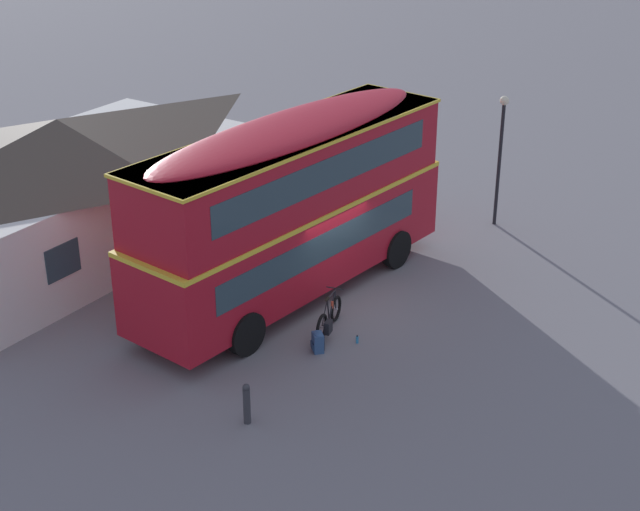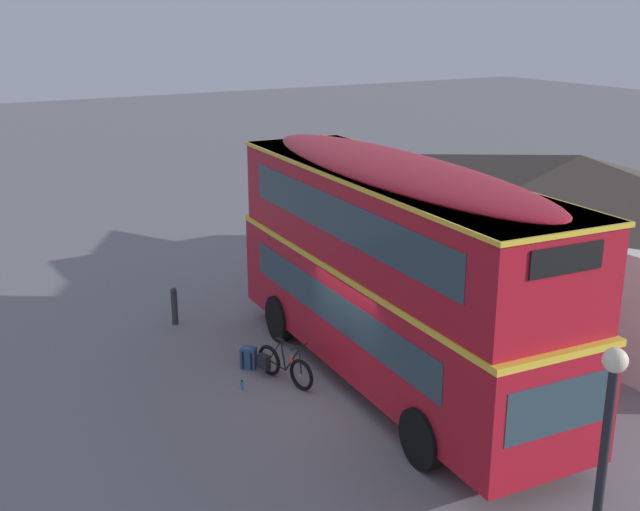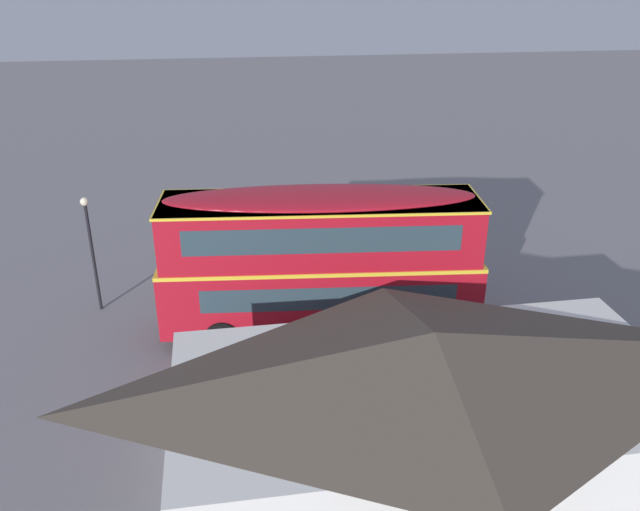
# 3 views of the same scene
# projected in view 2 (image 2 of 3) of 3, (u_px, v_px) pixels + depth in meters

# --- Properties ---
(ground_plane) EXTENTS (120.00, 120.00, 0.00)m
(ground_plane) POSITION_uv_depth(u_px,v_px,m) (349.00, 398.00, 16.26)
(ground_plane) COLOR slate
(double_decker_bus) EXTENTS (10.16, 3.22, 4.79)m
(double_decker_bus) POSITION_uv_depth(u_px,v_px,m) (392.00, 263.00, 16.18)
(double_decker_bus) COLOR black
(double_decker_bus) RESTS_ON ground
(touring_bicycle) EXTENTS (1.66, 0.72, 0.97)m
(touring_bicycle) POSITION_uv_depth(u_px,v_px,m) (282.00, 365.00, 16.86)
(touring_bicycle) COLOR black
(touring_bicycle) RESTS_ON ground
(backpack_on_ground) EXTENTS (0.40, 0.41, 0.53)m
(backpack_on_ground) POSITION_uv_depth(u_px,v_px,m) (248.00, 357.00, 17.51)
(backpack_on_ground) COLOR #2D4C7A
(backpack_on_ground) RESTS_ON ground
(water_bottle_blue_sports) EXTENTS (0.07, 0.07, 0.21)m
(water_bottle_blue_sports) POSITION_uv_depth(u_px,v_px,m) (242.00, 385.00, 16.58)
(water_bottle_blue_sports) COLOR #338CBF
(water_bottle_blue_sports) RESTS_ON ground
(pub_building) EXTENTS (11.97, 6.58, 4.01)m
(pub_building) POSITION_uv_depth(u_px,v_px,m) (574.00, 229.00, 21.02)
(pub_building) COLOR silver
(pub_building) RESTS_ON ground
(street_lamp) EXTENTS (0.28, 0.28, 4.12)m
(street_lamp) POSITION_uv_depth(u_px,v_px,m) (602.00, 474.00, 8.95)
(street_lamp) COLOR black
(street_lamp) RESTS_ON ground
(kerb_bollard) EXTENTS (0.16, 0.16, 0.97)m
(kerb_bollard) POSITION_uv_depth(u_px,v_px,m) (174.00, 305.00, 19.92)
(kerb_bollard) COLOR #333338
(kerb_bollard) RESTS_ON ground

